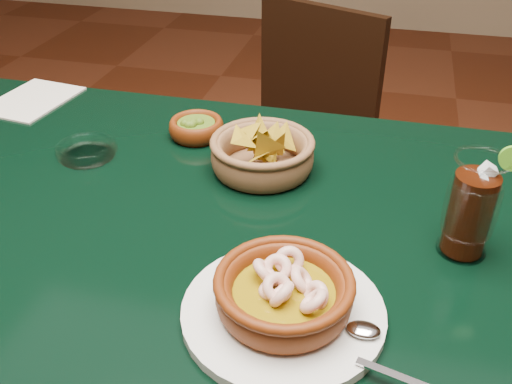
% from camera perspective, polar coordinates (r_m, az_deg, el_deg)
% --- Properties ---
extents(dining_table, '(1.20, 0.80, 0.75)m').
position_cam_1_polar(dining_table, '(0.99, -7.67, -6.01)').
color(dining_table, black).
rests_on(dining_table, ground).
extents(dining_chair, '(0.52, 0.52, 0.86)m').
position_cam_1_polar(dining_chair, '(1.63, 3.68, 3.99)').
color(dining_chair, black).
rests_on(dining_chair, ground).
extents(shrimp_plate, '(0.33, 0.25, 0.08)m').
position_cam_1_polar(shrimp_plate, '(0.71, 2.84, -10.48)').
color(shrimp_plate, silver).
rests_on(shrimp_plate, dining_table).
extents(chip_basket, '(0.21, 0.21, 0.12)m').
position_cam_1_polar(chip_basket, '(0.99, 0.64, 3.84)').
color(chip_basket, brown).
rests_on(chip_basket, dining_table).
extents(guacamole_ramekin, '(0.12, 0.12, 0.04)m').
position_cam_1_polar(guacamole_ramekin, '(1.12, -6.00, 6.43)').
color(guacamole_ramekin, '#551F08').
rests_on(guacamole_ramekin, dining_table).
extents(cola_drink, '(0.15, 0.15, 0.17)m').
position_cam_1_polar(cola_drink, '(0.83, 20.71, -1.46)').
color(cola_drink, white).
rests_on(cola_drink, dining_table).
extents(glass_ashtray, '(0.12, 0.12, 0.03)m').
position_cam_1_polar(glass_ashtray, '(1.09, -16.57, 3.99)').
color(glass_ashtray, white).
rests_on(glass_ashtray, dining_table).
extents(paper_menu, '(0.17, 0.21, 0.00)m').
position_cam_1_polar(paper_menu, '(1.36, -21.49, 8.57)').
color(paper_menu, beige).
rests_on(paper_menu, dining_table).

